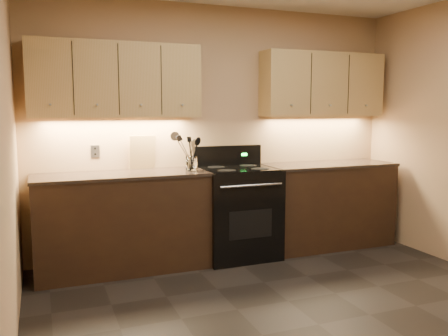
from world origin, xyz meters
The scene contains 16 objects.
floor centered at (0.00, 0.00, 0.00)m, with size 4.00×4.00×0.00m, color black.
wall_back centered at (0.00, 2.00, 1.30)m, with size 4.00×0.04×2.60m, color tan.
wall_left centered at (-2.00, 0.00, 1.30)m, with size 0.04×4.00×2.60m, color tan.
counter_left centered at (-1.10, 1.70, 0.47)m, with size 1.62×0.62×0.93m.
counter_right centered at (1.18, 1.70, 0.47)m, with size 1.46×0.62×0.93m.
stove centered at (0.08, 1.68, 0.48)m, with size 0.76×0.68×1.14m.
upper_cab_left centered at (-1.10, 1.85, 1.80)m, with size 1.60×0.30×0.70m, color tan.
upper_cab_right centered at (1.18, 1.85, 1.80)m, with size 1.44×0.30×0.70m, color tan.
outlet_plate centered at (-1.30, 1.99, 1.12)m, with size 0.09×0.01×0.12m, color #B2B5BA.
utensil_crock centered at (-0.42, 1.66, 1.00)m, with size 0.12×0.12×0.14m.
cutting_board centered at (-0.84, 1.97, 1.10)m, with size 0.27×0.02×0.34m, color tan.
wooden_spoon centered at (-0.46, 1.65, 1.09)m, with size 0.06×0.06×0.29m, color tan, non-canonical shape.
black_spoon centered at (-0.43, 1.67, 1.11)m, with size 0.06×0.06×0.33m, color black, non-canonical shape.
black_turner centered at (-0.42, 1.63, 1.11)m, with size 0.08×0.08×0.33m, color black, non-canonical shape.
steel_spatula centered at (-0.39, 1.68, 1.14)m, with size 0.08×0.08×0.38m, color silver, non-canonical shape.
steel_skimmer centered at (-0.39, 1.66, 1.14)m, with size 0.09×0.09×0.40m, color silver, non-canonical shape.
Camera 1 is at (-1.80, -2.75, 1.53)m, focal length 38.00 mm.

